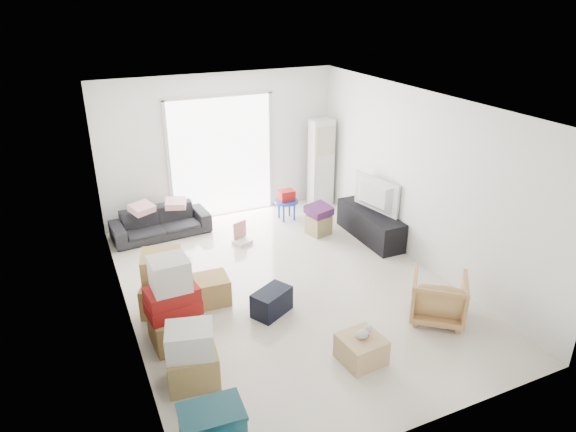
% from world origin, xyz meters
% --- Properties ---
extents(room_shell, '(4.98, 6.48, 3.18)m').
position_xyz_m(room_shell, '(0.00, 0.00, 1.35)').
color(room_shell, beige).
rests_on(room_shell, ground).
extents(sliding_door, '(2.10, 0.04, 2.33)m').
position_xyz_m(sliding_door, '(0.00, 2.98, 1.24)').
color(sliding_door, white).
rests_on(sliding_door, room_shell).
extents(ac_tower, '(0.45, 0.30, 1.75)m').
position_xyz_m(ac_tower, '(1.95, 2.65, 0.88)').
color(ac_tower, silver).
rests_on(ac_tower, room_shell).
extents(tv_console, '(0.46, 1.53, 0.51)m').
position_xyz_m(tv_console, '(2.00, 0.87, 0.26)').
color(tv_console, black).
rests_on(tv_console, room_shell).
extents(television, '(0.77, 1.12, 0.13)m').
position_xyz_m(television, '(2.00, 0.87, 0.58)').
color(television, black).
rests_on(television, tv_console).
extents(sofa, '(1.73, 0.61, 0.66)m').
position_xyz_m(sofa, '(-1.33, 2.50, 0.33)').
color(sofa, '#232328').
rests_on(sofa, room_shell).
extents(pillow_left, '(0.50, 0.47, 0.13)m').
position_xyz_m(pillow_left, '(-1.63, 2.47, 0.73)').
color(pillow_left, '#E7A9B0').
rests_on(pillow_left, sofa).
extents(pillow_right, '(0.38, 0.34, 0.11)m').
position_xyz_m(pillow_right, '(-1.04, 2.46, 0.72)').
color(pillow_right, '#E7A9B0').
rests_on(pillow_right, sofa).
extents(armchair, '(0.94, 0.93, 0.71)m').
position_xyz_m(armchair, '(1.48, -1.57, 0.35)').
color(armchair, tan).
rests_on(armchair, room_shell).
extents(box_stack_a, '(0.61, 0.53, 0.74)m').
position_xyz_m(box_stack_a, '(-1.80, -1.44, 0.35)').
color(box_stack_a, '#A4844A').
rests_on(box_stack_a, room_shell).
extents(box_stack_b, '(0.67, 0.60, 1.16)m').
position_xyz_m(box_stack_b, '(-1.80, -0.63, 0.51)').
color(box_stack_b, '#A4844A').
rests_on(box_stack_b, room_shell).
extents(box_stack_c, '(0.74, 0.69, 0.89)m').
position_xyz_m(box_stack_c, '(-1.77, 0.08, 0.43)').
color(box_stack_c, '#A4844A').
rests_on(box_stack_c, room_shell).
extents(loose_box, '(0.48, 0.48, 0.38)m').
position_xyz_m(loose_box, '(-1.13, 0.06, 0.19)').
color(loose_box, '#A4844A').
rests_on(loose_box, room_shell).
extents(duffel_bag, '(0.63, 0.54, 0.35)m').
position_xyz_m(duffel_bag, '(-0.48, -0.55, 0.17)').
color(duffel_bag, black).
rests_on(duffel_bag, room_shell).
extents(ottoman, '(0.42, 0.42, 0.36)m').
position_xyz_m(ottoman, '(1.26, 1.39, 0.18)').
color(ottoman, '#8B7751').
rests_on(ottoman, room_shell).
extents(blanket, '(0.46, 0.46, 0.14)m').
position_xyz_m(blanket, '(1.26, 1.39, 0.43)').
color(blanket, '#4F2256').
rests_on(blanket, ottoman).
extents(kids_table, '(0.45, 0.45, 0.59)m').
position_xyz_m(kids_table, '(1.00, 2.22, 0.41)').
color(kids_table, '#1036BB').
rests_on(kids_table, room_shell).
extents(toy_walker, '(0.35, 0.34, 0.38)m').
position_xyz_m(toy_walker, '(-0.14, 1.61, 0.11)').
color(toy_walker, silver).
rests_on(toy_walker, room_shell).
extents(wood_crate, '(0.52, 0.52, 0.32)m').
position_xyz_m(wood_crate, '(0.10, -1.89, 0.16)').
color(wood_crate, tan).
rests_on(wood_crate, room_shell).
extents(plush_bunny, '(0.25, 0.14, 0.12)m').
position_xyz_m(plush_bunny, '(0.13, -1.88, 0.38)').
color(plush_bunny, '#B2ADA8').
rests_on(plush_bunny, wood_crate).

